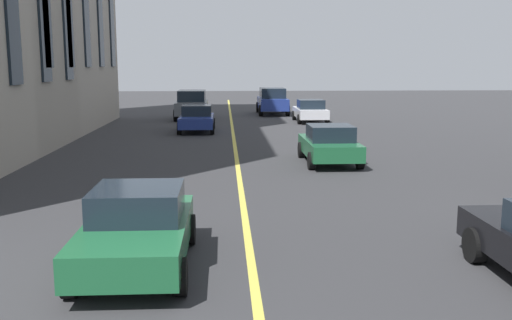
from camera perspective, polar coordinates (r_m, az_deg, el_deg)
name	(u,v)px	position (r m, az deg, el deg)	size (l,w,h in m)	color
lane_centre_line	(239,177)	(18.26, -1.69, -1.67)	(80.00, 0.16, 0.01)	#D8C64C
car_green_near	(329,144)	(20.83, 7.32, 1.58)	(3.90, 1.89, 1.40)	#1E6038
car_white_oncoming	(310,111)	(35.80, 5.43, 4.90)	(3.90, 1.89, 1.40)	silver
car_grey_far	(192,104)	(37.77, -6.39, 5.53)	(4.70, 2.14, 1.88)	slate
car_blue_parked_a	(272,101)	(41.28, 1.64, 5.92)	(4.70, 2.14, 1.88)	navy
car_blue_parked_b	(197,118)	(30.72, -5.91, 4.14)	(3.90, 1.89, 1.40)	navy
car_green_trailing	(137,228)	(10.33, -11.73, -6.66)	(3.90, 1.89, 1.40)	#1E6038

